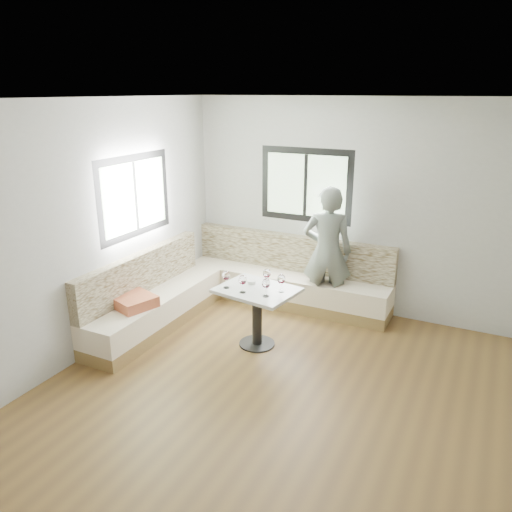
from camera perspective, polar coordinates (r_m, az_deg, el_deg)
The scene contains 10 objects.
room at distance 4.39m, azimuth 4.31°, elevation -0.98°, with size 5.01×5.01×2.81m.
banquette at distance 6.69m, azimuth -2.90°, elevation -3.85°, with size 2.90×2.80×0.95m.
table at distance 5.77m, azimuth 0.12°, elevation -5.40°, with size 0.96×0.80×0.71m.
person at distance 6.53m, azimuth 8.14°, elevation 0.45°, with size 0.63×0.42×1.74m, color slate.
olive_ramekin at distance 5.84m, azimuth -0.52°, elevation -2.99°, with size 0.10×0.10×0.04m.
wine_glass_a at distance 5.69m, azimuth -3.43°, elevation -2.30°, with size 0.09×0.09×0.21m.
wine_glass_b at distance 5.55m, azimuth -1.54°, elevation -2.81°, with size 0.09×0.09×0.21m.
wine_glass_c at distance 5.45m, azimuth 1.15°, elevation -3.22°, with size 0.09×0.09×0.21m.
wine_glass_d at distance 5.74m, azimuth 1.25°, elevation -2.06°, with size 0.09×0.09×0.21m.
wine_glass_e at distance 5.58m, azimuth 2.92°, elevation -2.71°, with size 0.09×0.09×0.21m.
Camera 1 is at (1.46, -3.76, 2.87)m, focal length 35.00 mm.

